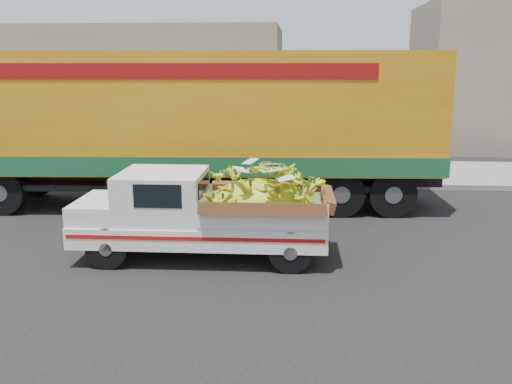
{
  "coord_description": "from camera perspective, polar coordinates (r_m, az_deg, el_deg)",
  "views": [
    {
      "loc": [
        1.85,
        -9.38,
        3.48
      ],
      "look_at": [
        1.04,
        1.21,
        1.11
      ],
      "focal_mm": 40.0,
      "sensor_mm": 36.0,
      "label": 1
    }
  ],
  "objects": [
    {
      "name": "curb",
      "position": [
        16.8,
        -2.07,
        0.87
      ],
      "size": [
        60.0,
        0.25,
        0.15
      ],
      "primitive_type": "cube",
      "color": "gray",
      "rests_on": "ground"
    },
    {
      "name": "building_left",
      "position": [
        26.28,
        -17.95,
        9.84
      ],
      "size": [
        18.0,
        6.0,
        5.0
      ],
      "primitive_type": "cube",
      "color": "gray",
      "rests_on": "ground"
    },
    {
      "name": "pickup_truck",
      "position": [
        10.41,
        -3.54,
        -2.04
      ],
      "size": [
        4.57,
        1.72,
        1.6
      ],
      "rotation": [
        0.0,
        0.0,
        0.01
      ],
      "color": "black",
      "rests_on": "ground"
    },
    {
      "name": "ground",
      "position": [
        10.17,
        -6.45,
        -7.52
      ],
      "size": [
        100.0,
        100.0,
        0.0
      ],
      "primitive_type": "plane",
      "color": "black",
      "rests_on": "ground"
    },
    {
      "name": "semi_trailer",
      "position": [
        14.19,
        -5.98,
        7.01
      ],
      "size": [
        12.04,
        3.14,
        3.8
      ],
      "rotation": [
        0.0,
        0.0,
        0.05
      ],
      "color": "black",
      "rests_on": "ground"
    },
    {
      "name": "sidewalk",
      "position": [
        18.85,
        -1.36,
        2.15
      ],
      "size": [
        60.0,
        4.0,
        0.14
      ],
      "primitive_type": "cube",
      "color": "gray",
      "rests_on": "ground"
    }
  ]
}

